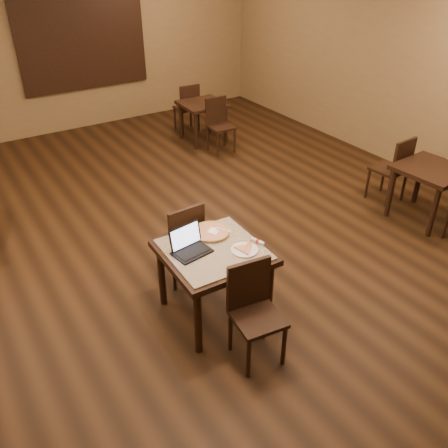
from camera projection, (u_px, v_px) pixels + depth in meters
ground at (202, 256)px, 5.56m from camera, size 10.00×10.00×0.00m
wall_back at (55, 48)px, 8.34m from camera, size 8.00×0.02×3.00m
wall_right at (445, 78)px, 6.63m from camera, size 0.02×10.00×3.00m
mural at (83, 42)px, 8.52m from camera, size 2.34×0.05×1.64m
tiled_table at (214, 258)px, 4.40m from camera, size 0.96×0.96×0.76m
chair_main_near at (253, 306)px, 4.04m from camera, size 0.45×0.45×0.93m
chair_main_far at (183, 239)px, 4.91m from camera, size 0.42×0.42×0.94m
laptop at (189, 245)px, 4.30m from camera, size 0.36×0.30×0.23m
plate at (245, 250)px, 4.32m from camera, size 0.25×0.25×0.01m
pizza_slice at (245, 249)px, 4.31m from camera, size 0.29×0.29×0.02m
pizza_pan at (211, 233)px, 4.57m from camera, size 0.39×0.39×0.01m
pizza_whole at (211, 231)px, 4.56m from camera, size 0.37×0.37×0.03m
spatula at (214, 231)px, 4.55m from camera, size 0.21×0.26×0.01m
napkin_roll at (258, 241)px, 4.42m from camera, size 0.08×0.15×0.04m
other_table_a at (203, 109)px, 8.35m from camera, size 0.78×0.78×0.70m
other_table_a_chair_near at (219, 122)px, 8.01m from camera, size 0.41×0.41×0.90m
other_table_a_chair_far at (188, 105)px, 8.76m from camera, size 0.41×0.41×0.90m
other_table_c at (430, 176)px, 5.99m from camera, size 0.83×0.83×0.73m
other_table_c_chair_far at (395, 166)px, 6.42m from camera, size 0.44×0.44×0.94m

